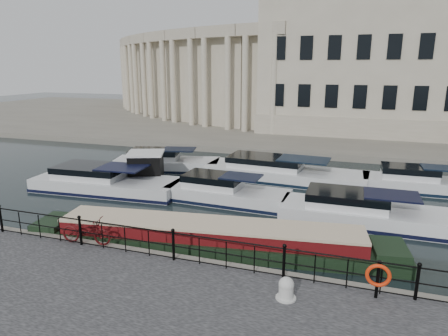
# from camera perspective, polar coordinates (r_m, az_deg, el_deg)

# --- Properties ---
(ground_plane) EXTENTS (160.00, 160.00, 0.00)m
(ground_plane) POSITION_cam_1_polar(r_m,az_deg,el_deg) (17.05, -3.80, -11.29)
(ground_plane) COLOR black
(ground_plane) RESTS_ON ground
(far_bank) EXTENTS (120.00, 42.00, 0.55)m
(far_bank) POSITION_cam_1_polar(r_m,az_deg,el_deg) (53.99, 12.11, 6.51)
(far_bank) COLOR #6B665B
(far_bank) RESTS_ON ground_plane
(railing) EXTENTS (24.14, 0.14, 1.22)m
(railing) POSITION_cam_1_polar(r_m,az_deg,el_deg) (14.68, -7.25, -10.61)
(railing) COLOR black
(railing) RESTS_ON near_quay
(civic_building) EXTENTS (53.55, 31.84, 16.85)m
(civic_building) POSITION_cam_1_polar(r_m,az_deg,el_deg) (49.38, 10.75, 13.75)
(civic_building) COLOR #ADA38C
(civic_building) RESTS_ON far_bank
(bicycle) EXTENTS (2.13, 0.94, 1.09)m
(bicycle) POSITION_cam_1_polar(r_m,az_deg,el_deg) (16.76, -19.09, -8.48)
(bicycle) COLOR #450C0E
(bicycle) RESTS_ON near_quay
(mooring_bollard) EXTENTS (0.62, 0.62, 0.70)m
(mooring_bollard) POSITION_cam_1_polar(r_m,az_deg,el_deg) (12.67, 8.88, -16.66)
(mooring_bollard) COLOR beige
(mooring_bollard) RESTS_ON near_quay
(life_ring_post) EXTENTS (0.74, 0.20, 1.21)m
(life_ring_post) POSITION_cam_1_polar(r_m,az_deg,el_deg) (13.13, 21.16, -14.19)
(life_ring_post) COLOR black
(life_ring_post) RESTS_ON near_quay
(narrowboat) EXTENTS (15.65, 4.08, 1.57)m
(narrowboat) POSITION_cam_1_polar(r_m,az_deg,el_deg) (16.72, -2.22, -10.42)
(narrowboat) COLOR black
(narrowboat) RESTS_ON ground_plane
(harbour_hut) EXTENTS (3.70, 3.41, 2.19)m
(harbour_hut) POSITION_cam_1_polar(r_m,az_deg,el_deg) (25.83, -11.04, -0.29)
(harbour_hut) COLOR #6B665B
(harbour_hut) RESTS_ON ground_plane
(cabin_cruisers) EXTENTS (26.26, 9.65, 1.99)m
(cabin_cruisers) POSITION_cam_1_polar(r_m,az_deg,el_deg) (24.42, 3.11, -2.32)
(cabin_cruisers) COLOR silver
(cabin_cruisers) RESTS_ON ground_plane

